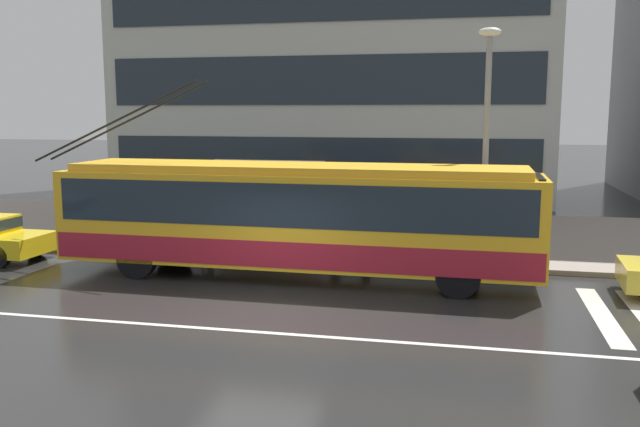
% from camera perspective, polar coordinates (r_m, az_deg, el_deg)
% --- Properties ---
extents(ground_plane, '(160.00, 160.00, 0.00)m').
position_cam_1_polar(ground_plane, '(14.75, -5.26, -8.34)').
color(ground_plane, '#252525').
extents(sidewalk_slab, '(80.00, 10.00, 0.14)m').
position_cam_1_polar(sidewalk_slab, '(24.13, 1.88, -1.48)').
color(sidewalk_slab, gray).
rests_on(sidewalk_slab, ground_plane).
extents(crosswalk_stripe_edge_near, '(0.44, 4.40, 0.01)m').
position_cam_1_polar(crosswalk_stripe_edge_near, '(15.76, 22.56, -7.84)').
color(crosswalk_stripe_edge_near, beige).
rests_on(crosswalk_stripe_edge_near, ground_plane).
extents(lane_centre_line, '(72.00, 0.14, 0.01)m').
position_cam_1_polar(lane_centre_line, '(13.66, -6.80, -9.74)').
color(lane_centre_line, silver).
rests_on(lane_centre_line, ground_plane).
extents(trolleybus, '(13.50, 2.67, 5.08)m').
position_cam_1_polar(trolleybus, '(17.52, -2.04, -0.18)').
color(trolleybus, gold).
rests_on(trolleybus, ground_plane).
extents(bus_shelter, '(3.60, 1.83, 2.61)m').
position_cam_1_polar(bus_shelter, '(21.06, -4.76, 2.64)').
color(bus_shelter, gray).
rests_on(bus_shelter, sidewalk_slab).
extents(pedestrian_at_shelter, '(0.38, 0.38, 1.73)m').
position_cam_1_polar(pedestrian_at_shelter, '(21.83, -9.32, 0.27)').
color(pedestrian_at_shelter, '#47553C').
rests_on(pedestrian_at_shelter, sidewalk_slab).
extents(pedestrian_approaching_curb, '(1.40, 1.40, 1.96)m').
position_cam_1_polar(pedestrian_approaching_curb, '(21.63, 1.17, 1.85)').
color(pedestrian_approaching_curb, '#584B4F').
rests_on(pedestrian_approaching_curb, sidewalk_slab).
extents(pedestrian_walking_past, '(1.53, 1.53, 2.06)m').
position_cam_1_polar(pedestrian_walking_past, '(20.07, 4.17, 1.54)').
color(pedestrian_walking_past, black).
rests_on(pedestrian_walking_past, sidewalk_slab).
extents(street_lamp, '(0.60, 0.32, 6.33)m').
position_cam_1_polar(street_lamp, '(18.87, 13.81, 7.19)').
color(street_lamp, gray).
rests_on(street_lamp, sidewalk_slab).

